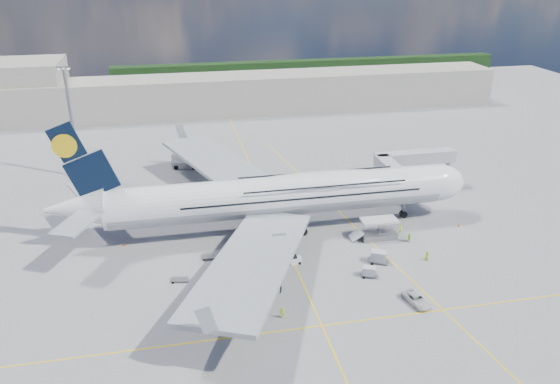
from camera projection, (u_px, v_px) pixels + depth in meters
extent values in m
plane|color=gray|center=(290.00, 255.00, 93.74)|extent=(300.00, 300.00, 0.00)
cube|color=yellow|center=(290.00, 255.00, 93.74)|extent=(0.25, 220.00, 0.01)
cube|color=yellow|center=(322.00, 326.00, 75.77)|extent=(120.00, 0.25, 0.01)
cube|color=yellow|center=(350.00, 222.00, 105.32)|extent=(14.16, 99.06, 0.01)
cylinder|color=white|center=(279.00, 196.00, 100.03)|extent=(62.00, 7.20, 7.20)
cylinder|color=#9EA0A5|center=(279.00, 196.00, 100.09)|extent=(60.76, 7.13, 7.13)
ellipsoid|color=white|center=(321.00, 182.00, 100.72)|extent=(36.00, 6.84, 3.76)
ellipsoid|color=white|center=(435.00, 183.00, 105.77)|extent=(11.52, 7.20, 7.20)
ellipsoid|color=black|center=(451.00, 179.00, 106.13)|extent=(3.84, 4.16, 1.44)
cone|color=white|center=(75.00, 208.00, 93.14)|extent=(10.00, 6.84, 6.84)
cube|color=black|center=(80.00, 159.00, 90.01)|extent=(11.02, 0.46, 14.61)
cylinder|color=yellow|center=(64.00, 146.00, 88.62)|extent=(4.00, 0.60, 4.00)
cube|color=#999EA3|center=(224.00, 167.00, 117.00)|extent=(25.49, 39.15, 3.35)
cube|color=#999EA3|center=(253.00, 261.00, 81.05)|extent=(25.49, 39.15, 3.35)
cylinder|color=#B7BABF|center=(252.00, 189.00, 112.14)|extent=(5.20, 3.50, 3.50)
cylinder|color=#B7BABF|center=(225.00, 172.00, 120.74)|extent=(5.20, 3.50, 3.50)
cylinder|color=#B7BABF|center=(276.00, 247.00, 89.67)|extent=(5.20, 3.50, 3.50)
cylinder|color=#B7BABF|center=(260.00, 285.00, 79.40)|extent=(5.20, 3.50, 3.50)
cylinder|color=gray|center=(404.00, 207.00, 106.49)|extent=(0.44, 0.44, 3.80)
cylinder|color=black|center=(403.00, 214.00, 107.10)|extent=(1.30, 0.90, 1.30)
cylinder|color=gray|center=(279.00, 218.00, 101.86)|extent=(0.56, 0.56, 3.80)
cylinder|color=black|center=(276.00, 218.00, 105.31)|extent=(1.50, 0.90, 1.50)
cube|color=#B7B7BC|center=(389.00, 168.00, 112.27)|extent=(3.00, 10.00, 2.60)
cube|color=#B7B7BC|center=(415.00, 157.00, 118.24)|extent=(18.00, 3.00, 2.60)
cylinder|color=gray|center=(391.00, 178.00, 116.74)|extent=(0.80, 0.80, 7.10)
cylinder|color=black|center=(390.00, 191.00, 117.98)|extent=(0.90, 0.80, 0.90)
cylinder|color=gray|center=(447.00, 170.00, 121.13)|extent=(1.00, 1.00, 7.10)
cube|color=gray|center=(445.00, 183.00, 122.39)|extent=(2.00, 2.00, 0.80)
cylinder|color=#B7B7BC|center=(397.00, 175.00, 108.85)|extent=(3.60, 3.60, 2.80)
cube|color=silver|center=(379.00, 220.00, 98.11)|extent=(6.50, 3.20, 0.35)
cube|color=gray|center=(378.00, 235.00, 99.28)|extent=(6.50, 3.20, 1.10)
cube|color=gray|center=(379.00, 228.00, 98.68)|extent=(0.22, 1.99, 3.00)
cylinder|color=black|center=(367.00, 240.00, 97.80)|extent=(0.70, 0.30, 0.70)
cube|color=silver|center=(356.00, 235.00, 98.32)|extent=(2.16, 2.60, 1.60)
cylinder|color=gray|center=(72.00, 125.00, 121.81)|extent=(0.70, 0.70, 25.00)
cube|color=gray|center=(63.00, 68.00, 116.76)|extent=(3.00, 0.40, 0.60)
cube|color=#B2AD9E|center=(226.00, 94.00, 176.73)|extent=(180.00, 16.00, 12.00)
cube|color=#193814|center=(311.00, 70.00, 225.37)|extent=(160.00, 6.00, 8.00)
cube|color=gray|center=(212.00, 256.00, 92.64)|extent=(3.51, 2.09, 0.20)
cylinder|color=black|center=(204.00, 259.00, 91.85)|extent=(0.49, 0.20, 0.49)
cylinder|color=black|center=(220.00, 254.00, 93.55)|extent=(0.49, 0.20, 0.49)
cube|color=gray|center=(179.00, 279.00, 86.05)|extent=(2.80, 1.79, 0.16)
cylinder|color=black|center=(173.00, 283.00, 85.43)|extent=(0.38, 0.16, 0.38)
cylinder|color=black|center=(186.00, 278.00, 86.76)|extent=(0.38, 0.16, 0.38)
cube|color=gray|center=(215.00, 290.00, 83.28)|extent=(3.13, 1.90, 0.18)
cylinder|color=black|center=(208.00, 294.00, 82.58)|extent=(0.44, 0.18, 0.44)
cylinder|color=black|center=(223.00, 288.00, 84.09)|extent=(0.44, 0.18, 0.44)
cube|color=gray|center=(211.00, 295.00, 81.94)|extent=(3.16, 2.38, 0.17)
cylinder|color=black|center=(204.00, 299.00, 81.28)|extent=(0.41, 0.17, 0.41)
cylinder|color=black|center=(218.00, 293.00, 82.71)|extent=(0.41, 0.17, 0.41)
cube|color=silver|center=(210.00, 291.00, 81.64)|extent=(2.42, 2.04, 1.41)
cube|color=gray|center=(378.00, 260.00, 91.26)|extent=(3.76, 3.08, 0.20)
cylinder|color=black|center=(372.00, 264.00, 90.48)|extent=(0.49, 0.20, 0.49)
cylinder|color=black|center=(384.00, 258.00, 92.16)|extent=(0.49, 0.20, 0.49)
cube|color=silver|center=(378.00, 256.00, 90.91)|extent=(2.92, 2.58, 1.66)
cube|color=gray|center=(369.00, 275.00, 87.33)|extent=(3.04, 2.38, 0.16)
cylinder|color=black|center=(364.00, 278.00, 86.69)|extent=(0.40, 0.16, 0.40)
cylinder|color=black|center=(374.00, 273.00, 88.06)|extent=(0.40, 0.16, 0.40)
cube|color=silver|center=(369.00, 271.00, 87.05)|extent=(2.34, 2.01, 1.35)
cube|color=white|center=(294.00, 260.00, 90.79)|extent=(2.51, 1.18, 1.16)
cube|color=black|center=(294.00, 257.00, 90.51)|extent=(0.90, 1.08, 0.45)
cylinder|color=black|center=(289.00, 264.00, 90.32)|extent=(0.57, 0.22, 0.57)
cylinder|color=black|center=(298.00, 260.00, 91.54)|extent=(0.57, 0.22, 0.57)
cube|color=gray|center=(254.00, 188.00, 118.32)|extent=(6.73, 4.89, 1.95)
cube|color=white|center=(251.00, 180.00, 117.46)|extent=(5.28, 4.25, 2.15)
cube|color=white|center=(265.00, 183.00, 118.42)|extent=(2.56, 2.79, 1.56)
cube|color=black|center=(268.00, 182.00, 118.47)|extent=(0.99, 1.82, 0.88)
cylinder|color=black|center=(265.00, 191.00, 117.88)|extent=(1.07, 0.34, 1.07)
cylinder|color=black|center=(244.00, 189.00, 119.11)|extent=(1.07, 0.34, 1.07)
cube|color=#F8540D|center=(251.00, 183.00, 117.73)|extent=(5.35, 4.31, 0.49)
cube|color=gray|center=(186.00, 164.00, 131.78)|extent=(6.77, 3.69, 1.97)
cube|color=white|center=(182.00, 157.00, 130.91)|extent=(5.15, 3.42, 2.17)
cube|color=white|center=(196.00, 160.00, 131.89)|extent=(2.22, 2.60, 1.58)
cube|color=black|center=(199.00, 159.00, 131.93)|extent=(0.57, 1.96, 0.89)
cylinder|color=black|center=(195.00, 167.00, 131.34)|extent=(1.08, 0.35, 1.08)
cylinder|color=black|center=(177.00, 165.00, 132.58)|extent=(1.08, 0.35, 1.08)
imported|color=silver|center=(416.00, 299.00, 80.35)|extent=(3.40, 5.47, 1.41)
imported|color=#BDEE19|center=(400.00, 229.00, 100.36)|extent=(0.84, 0.79, 1.93)
imported|color=#98E618|center=(409.00, 237.00, 97.67)|extent=(1.04, 1.07, 1.75)
imported|color=#C2EB18|center=(267.00, 275.00, 86.12)|extent=(0.75, 1.07, 1.68)
imported|color=#8CDF17|center=(427.00, 256.00, 91.79)|extent=(0.70, 0.92, 1.67)
imported|color=#A7DD17|center=(282.00, 313.00, 77.00)|extent=(1.10, 0.63, 1.70)
cone|color=#F8540D|center=(459.00, 225.00, 103.44)|extent=(0.49, 0.49, 0.62)
cube|color=#F8540D|center=(459.00, 226.00, 103.56)|extent=(0.42, 0.42, 0.03)
cone|color=#F8540D|center=(233.00, 205.00, 111.92)|extent=(0.40, 0.40, 0.51)
cube|color=#F8540D|center=(233.00, 206.00, 112.01)|extent=(0.34, 0.34, 0.03)
cone|color=#F8540D|center=(180.00, 198.00, 115.17)|extent=(0.47, 0.47, 0.60)
cube|color=#F8540D|center=(180.00, 199.00, 115.29)|extent=(0.41, 0.41, 0.03)
cone|color=#F8540D|center=(275.00, 246.00, 95.91)|extent=(0.39, 0.39, 0.50)
cube|color=#F8540D|center=(275.00, 248.00, 96.01)|extent=(0.34, 0.34, 0.03)
cone|color=#F8540D|center=(259.00, 288.00, 83.79)|extent=(0.42, 0.42, 0.54)
cube|color=#F8540D|center=(259.00, 290.00, 83.89)|extent=(0.36, 0.36, 0.03)
cone|color=#F8540D|center=(124.00, 245.00, 96.50)|extent=(0.39, 0.39, 0.50)
cube|color=#F8540D|center=(124.00, 246.00, 96.60)|extent=(0.34, 0.34, 0.03)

